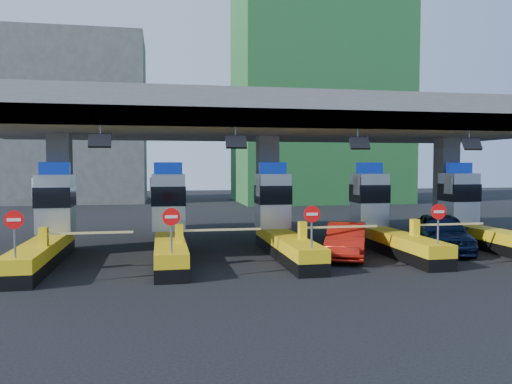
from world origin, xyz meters
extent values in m
plane|color=black|center=(0.00, 0.00, 0.00)|extent=(120.00, 120.00, 0.00)
cube|color=slate|center=(0.00, 3.00, 6.25)|extent=(28.00, 12.00, 1.50)
cube|color=#4C4C49|center=(0.00, -2.70, 5.85)|extent=(28.00, 0.60, 0.70)
cube|color=slate|center=(-10.00, 3.00, 2.75)|extent=(1.00, 1.00, 5.50)
cube|color=slate|center=(0.00, 3.00, 2.75)|extent=(1.00, 1.00, 5.50)
cube|color=slate|center=(10.00, 3.00, 2.75)|extent=(1.00, 1.00, 5.50)
cylinder|color=slate|center=(-7.50, -2.70, 5.25)|extent=(0.06, 0.06, 0.50)
cube|color=black|center=(-7.50, -2.90, 4.90)|extent=(0.80, 0.38, 0.54)
cylinder|color=slate|center=(-2.50, -2.70, 5.25)|extent=(0.06, 0.06, 0.50)
cube|color=black|center=(-2.50, -2.90, 4.90)|extent=(0.80, 0.38, 0.54)
cylinder|color=slate|center=(2.50, -2.70, 5.25)|extent=(0.06, 0.06, 0.50)
cube|color=black|center=(2.50, -2.90, 4.90)|extent=(0.80, 0.38, 0.54)
cylinder|color=slate|center=(7.50, -2.70, 5.25)|extent=(0.06, 0.06, 0.50)
cube|color=black|center=(7.50, -2.90, 4.90)|extent=(0.80, 0.38, 0.54)
cube|color=black|center=(-10.00, -1.00, 0.25)|extent=(1.20, 8.00, 0.50)
cube|color=#E5B70C|center=(-10.00, -1.00, 0.75)|extent=(1.20, 8.00, 0.50)
cube|color=#9EA3A8|center=(-10.00, 1.80, 2.30)|extent=(1.50, 1.50, 2.60)
cube|color=black|center=(-10.00, 1.78, 2.60)|extent=(1.56, 1.56, 0.90)
cube|color=#0C2DBF|center=(-10.00, 1.80, 3.88)|extent=(1.30, 0.35, 0.55)
cube|color=white|center=(-10.80, 1.50, 3.00)|extent=(0.06, 0.70, 0.90)
cylinder|color=slate|center=(-10.00, -4.60, 1.65)|extent=(0.07, 0.07, 1.30)
cylinder|color=red|center=(-10.00, -4.63, 2.25)|extent=(0.60, 0.04, 0.60)
cube|color=white|center=(-10.00, -4.65, 2.25)|extent=(0.42, 0.02, 0.10)
cube|color=#E5B70C|center=(-9.65, -2.20, 1.35)|extent=(0.30, 0.35, 0.70)
cube|color=white|center=(-8.00, -2.20, 1.45)|extent=(3.20, 0.08, 0.08)
cube|color=black|center=(-5.00, -1.00, 0.25)|extent=(1.20, 8.00, 0.50)
cube|color=#E5B70C|center=(-5.00, -1.00, 0.75)|extent=(1.20, 8.00, 0.50)
cube|color=#9EA3A8|center=(-5.00, 1.80, 2.30)|extent=(1.50, 1.50, 2.60)
cube|color=black|center=(-5.00, 1.78, 2.60)|extent=(1.56, 1.56, 0.90)
cube|color=#0C2DBF|center=(-5.00, 1.80, 3.88)|extent=(1.30, 0.35, 0.55)
cube|color=white|center=(-5.80, 1.50, 3.00)|extent=(0.06, 0.70, 0.90)
cylinder|color=slate|center=(-5.00, -4.60, 1.65)|extent=(0.07, 0.07, 1.30)
cylinder|color=red|center=(-5.00, -4.63, 2.25)|extent=(0.60, 0.04, 0.60)
cube|color=white|center=(-5.00, -4.65, 2.25)|extent=(0.42, 0.02, 0.10)
cube|color=#E5B70C|center=(-4.65, -2.20, 1.35)|extent=(0.30, 0.35, 0.70)
cube|color=white|center=(-3.00, -2.20, 1.45)|extent=(3.20, 0.08, 0.08)
cube|color=black|center=(0.00, -1.00, 0.25)|extent=(1.20, 8.00, 0.50)
cube|color=#E5B70C|center=(0.00, -1.00, 0.75)|extent=(1.20, 8.00, 0.50)
cube|color=#9EA3A8|center=(0.00, 1.80, 2.30)|extent=(1.50, 1.50, 2.60)
cube|color=black|center=(0.00, 1.78, 2.60)|extent=(1.56, 1.56, 0.90)
cube|color=#0C2DBF|center=(0.00, 1.80, 3.88)|extent=(1.30, 0.35, 0.55)
cube|color=white|center=(-0.80, 1.50, 3.00)|extent=(0.06, 0.70, 0.90)
cylinder|color=slate|center=(0.00, -4.60, 1.65)|extent=(0.07, 0.07, 1.30)
cylinder|color=red|center=(0.00, -4.63, 2.25)|extent=(0.60, 0.04, 0.60)
cube|color=white|center=(0.00, -4.65, 2.25)|extent=(0.42, 0.02, 0.10)
cube|color=#E5B70C|center=(0.35, -2.20, 1.35)|extent=(0.30, 0.35, 0.70)
cube|color=white|center=(2.00, -2.20, 1.45)|extent=(3.20, 0.08, 0.08)
cube|color=black|center=(5.00, -1.00, 0.25)|extent=(1.20, 8.00, 0.50)
cube|color=#E5B70C|center=(5.00, -1.00, 0.75)|extent=(1.20, 8.00, 0.50)
cube|color=#9EA3A8|center=(5.00, 1.80, 2.30)|extent=(1.50, 1.50, 2.60)
cube|color=black|center=(5.00, 1.78, 2.60)|extent=(1.56, 1.56, 0.90)
cube|color=#0C2DBF|center=(5.00, 1.80, 3.88)|extent=(1.30, 0.35, 0.55)
cube|color=white|center=(4.20, 1.50, 3.00)|extent=(0.06, 0.70, 0.90)
cylinder|color=slate|center=(5.00, -4.60, 1.65)|extent=(0.07, 0.07, 1.30)
cylinder|color=red|center=(5.00, -4.63, 2.25)|extent=(0.60, 0.04, 0.60)
cube|color=white|center=(5.00, -4.65, 2.25)|extent=(0.42, 0.02, 0.10)
cube|color=#E5B70C|center=(5.35, -2.20, 1.35)|extent=(0.30, 0.35, 0.70)
cube|color=white|center=(7.00, -2.20, 1.45)|extent=(3.20, 0.08, 0.08)
cube|color=black|center=(10.00, -1.00, 0.25)|extent=(1.20, 8.00, 0.50)
cube|color=#E5B70C|center=(10.00, -1.00, 0.75)|extent=(1.20, 8.00, 0.50)
cube|color=#9EA3A8|center=(10.00, 1.80, 2.30)|extent=(1.50, 1.50, 2.60)
cube|color=black|center=(10.00, 1.78, 2.60)|extent=(1.56, 1.56, 0.90)
cube|color=#0C2DBF|center=(10.00, 1.80, 3.88)|extent=(1.30, 0.35, 0.55)
cube|color=white|center=(9.20, 1.50, 3.00)|extent=(0.06, 0.70, 0.90)
cube|color=#1E5926|center=(12.00, 32.00, 14.00)|extent=(18.00, 12.00, 28.00)
cube|color=#4C4C49|center=(-14.00, 36.00, 9.00)|extent=(14.00, 10.00, 18.00)
imported|color=black|center=(7.51, -0.74, 0.90)|extent=(3.67, 5.66, 1.79)
imported|color=#A8170C|center=(2.56, -1.42, 0.75)|extent=(3.30, 4.84, 1.51)
camera|label=1|loc=(-5.34, -21.80, 3.98)|focal=35.00mm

